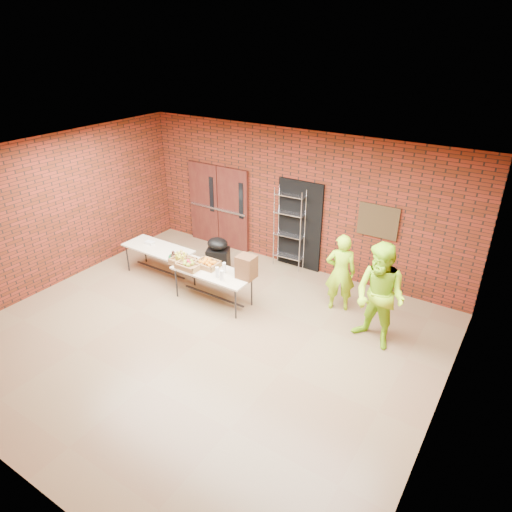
{
  "coord_description": "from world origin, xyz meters",
  "views": [
    {
      "loc": [
        4.5,
        -5.18,
        5.07
      ],
      "look_at": [
        0.25,
        1.4,
        1.16
      ],
      "focal_mm": 32.0,
      "sensor_mm": 36.0,
      "label": 1
    }
  ],
  "objects_px": {
    "wire_rack": "(289,229)",
    "table_right": "(213,274)",
    "volunteer_woman": "(340,273)",
    "covered_grill": "(218,256)",
    "volunteer_man": "(380,297)",
    "table_left": "(158,250)",
    "coffee_dispenser": "(246,267)"
  },
  "relations": [
    {
      "from": "table_right",
      "to": "coffee_dispenser",
      "type": "xyz_separation_m",
      "value": [
        0.71,
        0.16,
        0.29
      ]
    },
    {
      "from": "table_left",
      "to": "coffee_dispenser",
      "type": "height_order",
      "value": "coffee_dispenser"
    },
    {
      "from": "table_left",
      "to": "table_right",
      "type": "relative_size",
      "value": 0.98
    },
    {
      "from": "table_left",
      "to": "covered_grill",
      "type": "height_order",
      "value": "covered_grill"
    },
    {
      "from": "wire_rack",
      "to": "table_right",
      "type": "xyz_separation_m",
      "value": [
        -0.54,
        -2.18,
        -0.33
      ]
    },
    {
      "from": "volunteer_woman",
      "to": "volunteer_man",
      "type": "xyz_separation_m",
      "value": [
        1.02,
        -0.72,
        0.16
      ]
    },
    {
      "from": "table_right",
      "to": "coffee_dispenser",
      "type": "relative_size",
      "value": 3.67
    },
    {
      "from": "table_right",
      "to": "volunteer_woman",
      "type": "bearing_deg",
      "value": 27.31
    },
    {
      "from": "wire_rack",
      "to": "volunteer_woman",
      "type": "relative_size",
      "value": 1.2
    },
    {
      "from": "table_left",
      "to": "table_right",
      "type": "height_order",
      "value": "table_right"
    },
    {
      "from": "table_right",
      "to": "covered_grill",
      "type": "height_order",
      "value": "covered_grill"
    },
    {
      "from": "volunteer_woman",
      "to": "volunteer_man",
      "type": "distance_m",
      "value": 1.26
    },
    {
      "from": "table_left",
      "to": "volunteer_woman",
      "type": "relative_size",
      "value": 1.03
    },
    {
      "from": "wire_rack",
      "to": "volunteer_woman",
      "type": "xyz_separation_m",
      "value": [
        1.73,
        -1.04,
        -0.16
      ]
    },
    {
      "from": "wire_rack",
      "to": "covered_grill",
      "type": "xyz_separation_m",
      "value": [
        -1.17,
        -1.19,
        -0.52
      ]
    },
    {
      "from": "table_left",
      "to": "table_right",
      "type": "bearing_deg",
      "value": -7.12
    },
    {
      "from": "wire_rack",
      "to": "table_right",
      "type": "relative_size",
      "value": 1.14
    },
    {
      "from": "wire_rack",
      "to": "covered_grill",
      "type": "bearing_deg",
      "value": -138.19
    },
    {
      "from": "coffee_dispenser",
      "to": "volunteer_man",
      "type": "xyz_separation_m",
      "value": [
        2.57,
        0.27,
        0.04
      ]
    },
    {
      "from": "coffee_dispenser",
      "to": "covered_grill",
      "type": "distance_m",
      "value": 1.66
    },
    {
      "from": "table_left",
      "to": "covered_grill",
      "type": "bearing_deg",
      "value": 35.15
    },
    {
      "from": "volunteer_man",
      "to": "table_left",
      "type": "bearing_deg",
      "value": -161.25
    },
    {
      "from": "covered_grill",
      "to": "volunteer_man",
      "type": "relative_size",
      "value": 0.46
    },
    {
      "from": "wire_rack",
      "to": "volunteer_woman",
      "type": "bearing_deg",
      "value": -34.51
    },
    {
      "from": "covered_grill",
      "to": "table_right",
      "type": "bearing_deg",
      "value": -81.95
    },
    {
      "from": "covered_grill",
      "to": "volunteer_woman",
      "type": "xyz_separation_m",
      "value": [
        2.9,
        0.15,
        0.36
      ]
    },
    {
      "from": "coffee_dispenser",
      "to": "covered_grill",
      "type": "relative_size",
      "value": 0.52
    },
    {
      "from": "table_right",
      "to": "coffee_dispenser",
      "type": "bearing_deg",
      "value": 13.08
    },
    {
      "from": "wire_rack",
      "to": "volunteer_man",
      "type": "height_order",
      "value": "volunteer_man"
    },
    {
      "from": "table_left",
      "to": "volunteer_woman",
      "type": "distance_m",
      "value": 4.11
    },
    {
      "from": "wire_rack",
      "to": "table_right",
      "type": "bearing_deg",
      "value": -107.4
    },
    {
      "from": "wire_rack",
      "to": "volunteer_man",
      "type": "relative_size",
      "value": 1.0
    }
  ]
}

